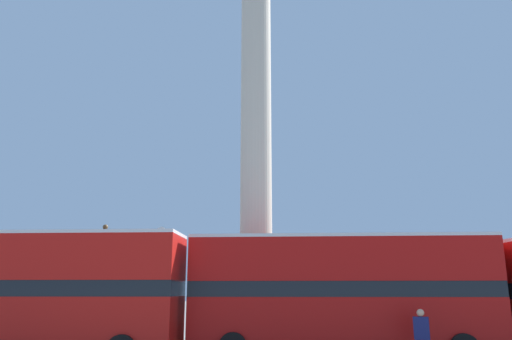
{
  "coord_description": "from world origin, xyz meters",
  "views": [
    {
      "loc": [
        0.55,
        -23.86,
        2.38
      ],
      "look_at": [
        0.0,
        0.0,
        8.17
      ],
      "focal_mm": 35.0,
      "sensor_mm": 36.0,
      "label": 1
    }
  ],
  "objects": [
    {
      "name": "pedestrian_near_lamp",
      "position": [
        5.42,
        -7.21,
        1.04
      ],
      "size": [
        0.51,
        0.34,
        1.82
      ],
      "rotation": [
        0.0,
        0.0,
        5.93
      ],
      "color": "#192347",
      "rests_on": "ground_plane"
    },
    {
      "name": "bus_b",
      "position": [
        3.26,
        -4.73,
        2.43
      ],
      "size": [
        11.16,
        3.26,
        4.39
      ],
      "rotation": [
        0.0,
        0.0,
        -0.04
      ],
      "color": "#A80F0C",
      "rests_on": "ground_plane"
    },
    {
      "name": "bus_a",
      "position": [
        -7.77,
        -5.48,
        2.45
      ],
      "size": [
        10.34,
        3.11,
        4.45
      ],
      "rotation": [
        0.0,
        0.0,
        -0.03
      ],
      "color": "#B7140F",
      "rests_on": "ground_plane"
    },
    {
      "name": "street_lamp",
      "position": [
        -3.99,
        -2.58,
        2.6
      ],
      "size": [
        0.37,
        0.37,
        5.07
      ],
      "color": "black",
      "rests_on": "ground_plane"
    },
    {
      "name": "monument_column",
      "position": [
        0.0,
        0.0,
        8.0
      ],
      "size": [
        5.3,
        5.3,
        24.4
      ],
      "color": "#BCB29E",
      "rests_on": "ground_plane"
    },
    {
      "name": "equestrian_statue",
      "position": [
        -8.17,
        2.72,
        1.55
      ],
      "size": [
        4.75,
        4.44,
        5.86
      ],
      "rotation": [
        0.0,
        0.0,
        -0.58
      ],
      "color": "#BCB29E",
      "rests_on": "ground_plane"
    }
  ]
}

